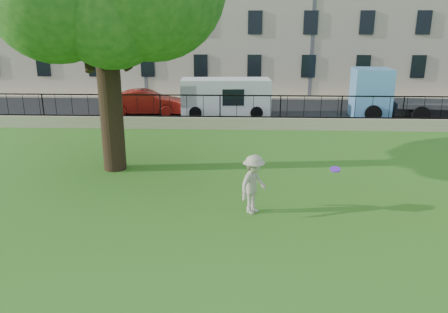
{
  "coord_description": "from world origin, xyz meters",
  "views": [
    {
      "loc": [
        1.11,
        -9.5,
        5.05
      ],
      "look_at": [
        0.56,
        3.5,
        1.11
      ],
      "focal_mm": 35.0,
      "sensor_mm": 36.0,
      "label": 1
    }
  ],
  "objects_px": {
    "red_sedan": "(146,103)",
    "blue_truck": "(413,94)",
    "frisbee": "(335,169)",
    "man": "(254,184)",
    "white_van": "(226,97)"
  },
  "relations": [
    {
      "from": "red_sedan",
      "to": "blue_truck",
      "type": "height_order",
      "value": "blue_truck"
    },
    {
      "from": "frisbee",
      "to": "man",
      "type": "bearing_deg",
      "value": 168.95
    },
    {
      "from": "blue_truck",
      "to": "red_sedan",
      "type": "bearing_deg",
      "value": -177.0
    },
    {
      "from": "frisbee",
      "to": "blue_truck",
      "type": "relative_size",
      "value": 0.04
    },
    {
      "from": "blue_truck",
      "to": "frisbee",
      "type": "bearing_deg",
      "value": -112.68
    },
    {
      "from": "frisbee",
      "to": "white_van",
      "type": "relative_size",
      "value": 0.05
    },
    {
      "from": "white_van",
      "to": "blue_truck",
      "type": "distance_m",
      "value": 10.41
    },
    {
      "from": "red_sedan",
      "to": "white_van",
      "type": "relative_size",
      "value": 0.87
    },
    {
      "from": "man",
      "to": "red_sedan",
      "type": "xyz_separation_m",
      "value": [
        -5.95,
        13.61,
        -0.12
      ]
    },
    {
      "from": "man",
      "to": "blue_truck",
      "type": "distance_m",
      "value": 16.06
    },
    {
      "from": "man",
      "to": "blue_truck",
      "type": "height_order",
      "value": "blue_truck"
    },
    {
      "from": "white_van",
      "to": "red_sedan",
      "type": "bearing_deg",
      "value": 176.5
    },
    {
      "from": "red_sedan",
      "to": "white_van",
      "type": "distance_m",
      "value": 4.66
    },
    {
      "from": "white_van",
      "to": "blue_truck",
      "type": "relative_size",
      "value": 0.77
    },
    {
      "from": "frisbee",
      "to": "blue_truck",
      "type": "distance_m",
      "value": 15.32
    }
  ]
}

